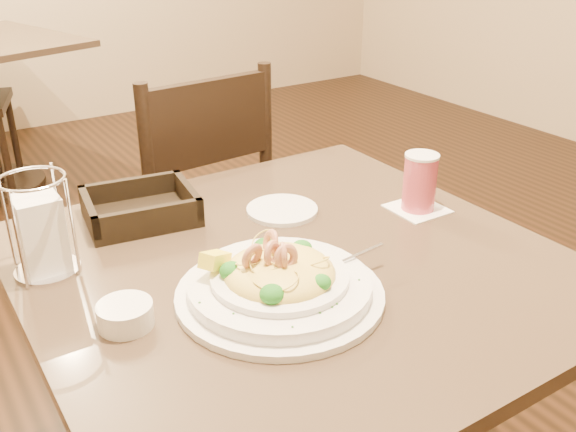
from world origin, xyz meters
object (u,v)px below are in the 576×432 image
side_plate (282,210)px  main_table (294,366)px  pasta_bowl (279,281)px  drink_glass (420,183)px  bread_basket (141,210)px  butter_ramekin (125,315)px  dining_chair_near (191,210)px  napkin_caddy (41,232)px

side_plate → main_table: bearing=-116.4°
pasta_bowl → side_plate: pasta_bowl is taller
drink_glass → bread_basket: bearing=151.9°
side_plate → butter_ramekin: bearing=-153.0°
drink_glass → main_table: bearing=-173.0°
main_table → pasta_bowl: bearing=-134.8°
dining_chair_near → bread_basket: size_ratio=3.98×
pasta_bowl → bread_basket: size_ratio=1.59×
dining_chair_near → butter_ramekin: (-0.46, -0.79, 0.26)m
main_table → bread_basket: (-0.16, 0.31, 0.25)m
bread_basket → side_plate: 0.28m
main_table → drink_glass: 0.45m
drink_glass → bread_basket: 0.57m
butter_ramekin → dining_chair_near: bearing=59.8°
pasta_bowl → side_plate: size_ratio=2.54×
main_table → napkin_caddy: napkin_caddy is taller
dining_chair_near → bread_basket: dining_chair_near is taller
dining_chair_near → main_table: bearing=75.0°
bread_basket → butter_ramekin: bearing=-114.7°
pasta_bowl → drink_glass: drink_glass is taller
pasta_bowl → side_plate: (0.18, 0.27, -0.03)m
bread_basket → side_plate: bearing=-26.0°
main_table → dining_chair_near: 0.78m
napkin_caddy → side_plate: (0.47, -0.02, -0.07)m
bread_basket → napkin_caddy: bearing=-153.3°
bread_basket → side_plate: bread_basket is taller
bread_basket → butter_ramekin: 0.37m
dining_chair_near → napkin_caddy: dining_chair_near is taller
side_plate → butter_ramekin: (-0.41, -0.21, 0.01)m
drink_glass → side_plate: size_ratio=0.83×
napkin_caddy → butter_ramekin: bearing=-75.9°
dining_chair_near → napkin_caddy: bearing=43.1°
main_table → napkin_caddy: (-0.38, 0.20, 0.31)m
drink_glass → napkin_caddy: size_ratio=0.69×
drink_glass → butter_ramekin: size_ratio=1.45×
pasta_bowl → drink_glass: bearing=16.9°
napkin_caddy → butter_ramekin: size_ratio=2.10×
dining_chair_near → napkin_caddy: size_ratio=5.29×
dining_chair_near → drink_glass: bearing=100.2°
dining_chair_near → side_plate: size_ratio=6.35×
napkin_caddy → butter_ramekin: (0.06, -0.23, -0.06)m
pasta_bowl → drink_glass: (0.42, 0.13, 0.03)m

